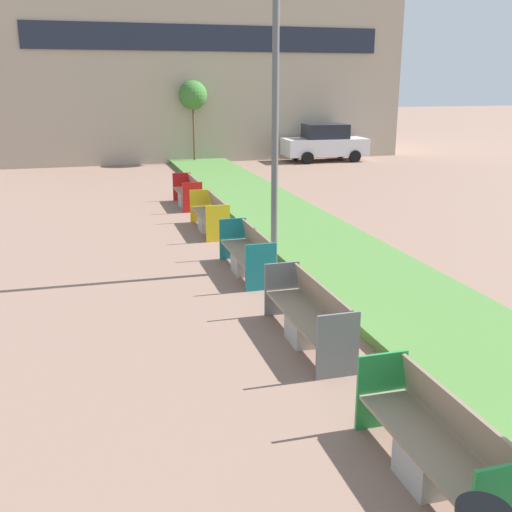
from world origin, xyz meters
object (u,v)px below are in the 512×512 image
bench_grey_frame (309,319)px  bench_red_frame (188,195)px  sapling_tree_far (193,95)px  parked_car_distant (325,143)px  street_lamp_post (276,51)px  bench_yellow_frame (210,217)px  bench_green_frame (434,450)px  bench_teal_frame (248,256)px

bench_grey_frame → bench_red_frame: (-0.00, 11.04, -0.01)m
bench_grey_frame → sapling_tree_far: 21.63m
parked_car_distant → street_lamp_post: bearing=-113.6°
bench_yellow_frame → sapling_tree_far: bearing=81.5°
bench_grey_frame → bench_red_frame: size_ratio=1.17×
bench_green_frame → sapling_tree_far: 25.14m
bench_red_frame → parked_car_distant: size_ratio=0.50×
bench_yellow_frame → street_lamp_post: street_lamp_post is taller
bench_red_frame → bench_grey_frame: bearing=-90.0°
bench_green_frame → street_lamp_post: 8.37m
sapling_tree_far → parked_car_distant: size_ratio=0.93×
bench_yellow_frame → bench_teal_frame: bearing=-90.0°
bench_green_frame → bench_teal_frame: bearing=90.0°
bench_grey_frame → bench_teal_frame: size_ratio=1.06×
parked_car_distant → bench_teal_frame: bearing=-115.1°
bench_grey_frame → sapling_tree_far: (2.06, 21.34, 2.89)m
bench_teal_frame → bench_red_frame: 7.40m
bench_green_frame → bench_grey_frame: same height
sapling_tree_far → parked_car_distant: (6.55, -0.84, -2.35)m
bench_green_frame → bench_yellow_frame: same height
bench_teal_frame → street_lamp_post: (0.61, 0.08, 4.11)m
bench_teal_frame → bench_red_frame: bearing=90.0°
bench_yellow_frame → bench_red_frame: 3.54m
bench_grey_frame → bench_teal_frame: (-0.00, 3.64, -0.00)m
bench_grey_frame → bench_red_frame: bearing=90.0°
bench_teal_frame → bench_yellow_frame: same height
sapling_tree_far → bench_yellow_frame: bearing=-98.5°
bench_green_frame → parked_car_distant: (8.62, 24.04, 0.54)m
parked_car_distant → bench_grey_frame: bearing=-110.8°
bench_grey_frame → bench_yellow_frame: 7.51m
bench_grey_frame → street_lamp_post: 5.58m
bench_teal_frame → street_lamp_post: bearing=7.1°
bench_red_frame → parked_car_distant: 12.80m
street_lamp_post → bench_grey_frame: bearing=-99.3°
bench_yellow_frame → sapling_tree_far: 14.28m
bench_red_frame → sapling_tree_far: 10.89m
bench_grey_frame → street_lamp_post: (0.61, 3.72, 4.11)m
bench_yellow_frame → parked_car_distant: parked_car_distant is taller
bench_red_frame → sapling_tree_far: bearing=78.6°
bench_green_frame → bench_grey_frame: 3.55m
bench_teal_frame → bench_yellow_frame: (0.00, 3.86, 0.00)m
bench_teal_frame → sapling_tree_far: size_ratio=0.58×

